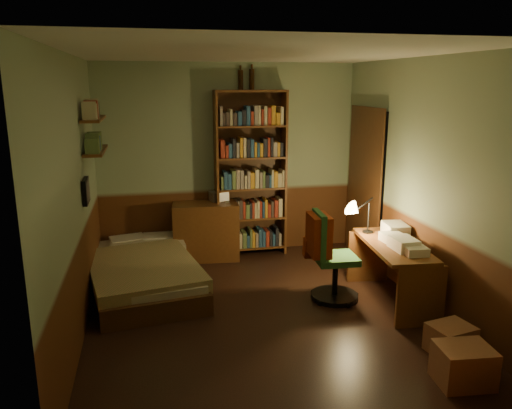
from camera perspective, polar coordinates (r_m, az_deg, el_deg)
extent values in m
cube|color=black|center=(5.35, 0.59, -12.27)|extent=(3.50, 4.00, 0.02)
cube|color=silver|center=(4.81, 0.67, 17.02)|extent=(3.50, 4.00, 0.02)
cube|color=gray|center=(6.86, -3.16, 5.05)|extent=(3.50, 0.02, 2.60)
cube|color=gray|center=(4.84, -20.12, 0.55)|extent=(0.02, 4.00, 2.60)
cube|color=gray|center=(5.57, 18.56, 2.32)|extent=(0.02, 4.00, 2.60)
cube|color=gray|center=(3.06, 9.15, -6.21)|extent=(3.50, 0.02, 2.60)
cube|color=black|center=(6.74, 12.48, 2.00)|extent=(0.06, 0.90, 2.00)
cube|color=#3C2211|center=(6.72, 12.21, 1.98)|extent=(0.02, 0.98, 2.08)
cube|color=olive|center=(6.01, -12.74, -6.37)|extent=(1.36, 2.17, 0.61)
cube|color=#563015|center=(6.77, -5.72, -3.04)|extent=(0.91, 0.52, 0.77)
cube|color=#B2B2B7|center=(6.80, -4.28, 0.97)|extent=(0.26, 0.22, 0.12)
cube|color=#563015|center=(6.78, -0.61, 3.45)|extent=(0.97, 0.32, 2.25)
cylinder|color=black|center=(6.76, -1.76, 14.05)|extent=(0.07, 0.07, 0.25)
cylinder|color=black|center=(6.78, -0.48, 14.11)|extent=(0.08, 0.08, 0.26)
cube|color=#563015|center=(5.64, 15.24, -7.54)|extent=(0.64, 1.29, 0.67)
cube|color=silver|center=(5.85, 15.64, -2.71)|extent=(0.27, 0.35, 0.13)
cone|color=black|center=(5.77, 12.80, -0.02)|extent=(0.20, 0.20, 0.66)
cube|color=#285B29|center=(5.52, 9.13, -5.62)|extent=(0.55, 0.49, 1.04)
cube|color=#952F10|center=(5.29, 6.88, 1.96)|extent=(0.31, 0.42, 0.44)
cube|color=#563015|center=(5.85, -17.84, 5.88)|extent=(0.20, 0.90, 0.03)
cube|color=#563015|center=(5.82, -18.09, 9.29)|extent=(0.20, 0.90, 0.03)
cube|color=black|center=(5.43, -18.87, 1.47)|extent=(0.04, 0.32, 0.26)
cube|color=#915C3F|center=(4.47, 22.63, -16.58)|extent=(0.45, 0.38, 0.32)
cube|color=#915C3F|center=(4.89, 21.33, -14.12)|extent=(0.41, 0.36, 0.26)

